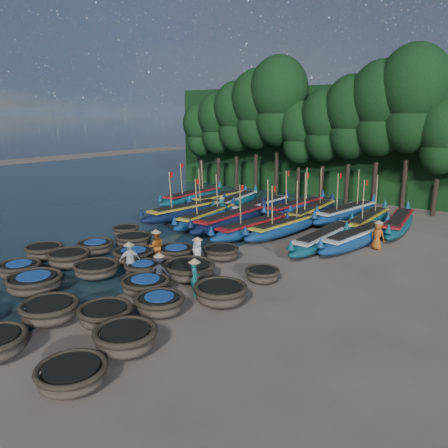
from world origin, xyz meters
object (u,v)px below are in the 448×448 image
Objects in this scene: long_boat_3 at (207,217)px; long_boat_13 at (296,208)px; long_boat_8 at (357,238)px; long_boat_12 at (261,207)px; coracle_13 at (146,285)px; long_boat_5 at (255,227)px; coracle_12 at (96,269)px; coracle_24 at (262,274)px; long_boat_7 at (325,239)px; fisherman_4 at (130,259)px; coracle_8 at (105,315)px; long_boat_4 at (231,220)px; fisherman_1 at (195,275)px; coracle_5 at (20,269)px; coracle_6 at (34,283)px; fisherman_0 at (198,252)px; coracle_19 at (221,293)px; coracle_16 at (134,255)px; coracle_22 at (176,252)px; long_boat_2 at (187,211)px; coracle_4 at (72,374)px; long_boat_9 at (193,197)px; coracle_20 at (126,231)px; fisherman_5 at (221,208)px; long_boat_6 at (284,227)px; coracle_15 at (95,247)px; long_boat_10 at (220,199)px; coracle_23 at (221,252)px; long_boat_15 at (346,213)px; long_boat_16 at (367,221)px; long_boat_17 at (398,223)px; long_boat_14 at (312,213)px; fisherman_2 at (156,246)px; coracle_18 at (189,270)px; fisherman_6 at (378,235)px; coracle_10 at (44,251)px; coracle_9 at (126,339)px; coracle_17 at (143,269)px; coracle_21 at (134,240)px.

long_boat_3 is 7.26m from long_boat_13.
long_boat_12 reaches higher than long_boat_8.
long_boat_5 is (-1.47, 10.59, 0.13)m from coracle_13.
coracle_24 is at bearing 32.94° from coracle_12.
fisherman_4 reaches higher than long_boat_7.
coracle_8 is 14.91m from long_boat_4.
coracle_5 is at bearing 62.38° from fisherman_1.
fisherman_0 reaches higher than coracle_6.
coracle_19 is 0.28× the size of long_boat_7.
coracle_22 is at bearing 57.20° from coracle_16.
fisherman_4 is (5.87, -10.42, 0.31)m from long_boat_2.
long_boat_9 is (-14.67, 21.72, 0.19)m from coracle_4.
coracle_20 is 1.01× the size of fisherman_5.
coracle_22 is 1.18× the size of fisherman_0.
coracle_24 is 0.21× the size of long_boat_6.
coracle_13 reaches higher than coracle_4.
long_boat_10 is (-2.78, 14.68, 0.12)m from coracle_15.
coracle_13 is at bearing 20.19° from coracle_5.
coracle_12 is 0.26× the size of long_boat_5.
coracle_15 is at bearing -114.09° from long_boat_5.
coracle_23 is at bearing -58.04° from long_boat_4.
coracle_4 is 23.75m from long_boat_15.
long_boat_8 is 4.33m from long_boat_16.
coracle_4 is at bearing -73.15° from long_boat_6.
long_boat_12 is at bearing -144.93° from long_boat_13.
long_boat_17 reaches higher than coracle_15.
long_boat_15 is (7.99, 15.76, 0.18)m from coracle_15.
long_boat_8 is (6.79, 7.99, 0.16)m from coracle_22.
long_boat_14 is 13.40m from fisherman_2.
long_boat_6 is at bearing 112.88° from coracle_24.
coracle_19 is at bearing -23.97° from coracle_18.
coracle_4 is 18.29m from fisherman_6.
coracle_15 is at bearing -76.92° from long_boat_10.
long_boat_15 is 4.85× the size of fisherman_1.
coracle_10 is 1.22× the size of coracle_24.
fisherman_5 is at bearing 136.47° from coracle_24.
fisherman_0 is at bearing 143.10° from coracle_19.
fisherman_1 is (1.42, -1.22, 0.43)m from coracle_18.
coracle_18 is 0.34× the size of long_boat_9.
coracle_9 is at bearing -72.58° from long_boat_6.
coracle_16 is 5.35m from coracle_20.
coracle_4 is 19.07m from long_boat_3.
long_boat_3 is at bearing 113.05° from coracle_17.
long_boat_2 reaches higher than long_boat_13.
long_boat_6 is at bearing -167.94° from long_boat_8.
long_boat_17 is 4.48× the size of fisherman_6.
long_boat_3 is (-0.12, 6.82, 0.11)m from coracle_21.
coracle_10 is 16.52m from long_boat_12.
coracle_12 is 0.28× the size of long_boat_10.
long_boat_3 is at bearing 142.60° from coracle_24.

